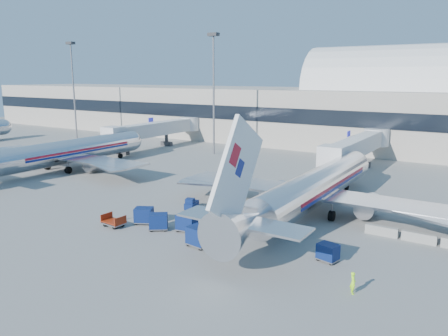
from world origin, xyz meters
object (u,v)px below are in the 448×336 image
Objects in this scene: tug_lead at (225,222)px; jetbridge_near at (360,145)px; cart_train_b at (159,221)px; cart_train_a at (187,222)px; barrier_mid at (419,238)px; tug_right at (286,226)px; airliner_mid at (62,152)px; tug_left at (191,204)px; cart_solo_near at (199,236)px; airliner_main at (312,188)px; jetbridge_mid at (159,129)px; cart_solo_far at (328,252)px; mast_far_west at (73,76)px; cart_train_c at (144,215)px; ramp_worker at (353,283)px; cart_open_red at (114,222)px; mast_west at (214,76)px; barrier_near at (382,231)px.

jetbridge_near is at bearing 46.72° from tug_lead.
cart_train_a is at bearing -11.29° from cart_train_b.
tug_right reaches higher than barrier_mid.
cart_train_b is (31.18, -12.77, -2.06)m from airliner_mid.
barrier_mid is at bearing -97.39° from tug_left.
airliner_main is at bearing 78.44° from cart_solo_near.
jetbridge_near reaches higher than cart_train_a.
jetbridge_near reaches higher than cart_solo_near.
jetbridge_mid reaches higher than cart_solo_far.
airliner_mid is at bearing 127.30° from tug_lead.
cart_solo_near is at bearing -154.55° from tug_left.
cart_train_b reaches higher than tug_left.
mast_far_west is 7.53× the size of barrier_mid.
cart_train_c is (28.68, -12.14, -2.04)m from airliner_mid.
airliner_mid reaches higher than cart_solo_near.
cart_train_c is at bearing 175.05° from cart_solo_near.
tug_lead is 1.79× the size of ramp_worker.
tug_lead is (64.68, -34.72, -14.02)m from mast_far_west.
cart_train_b is 20.02m from ramp_worker.
cart_train_a is (61.74, -37.06, -13.89)m from mast_far_west.
airliner_mid is at bearing 180.00° from airliner_main.
mast_far_west is 10.58× the size of cart_train_a.
cart_solo_far is 21.25m from cart_open_red.
tug_lead is at bearing 30.91° from cart_open_red.
cart_solo_near is (-5.02, -14.07, -1.97)m from airliner_main.
tug_lead is at bearing -3.58° from cart_train_b.
barrier_mid is 20.00m from cart_solo_near.
jetbridge_mid is 49.53m from cart_train_c.
barrier_mid is at bearing -64.56° from jetbridge_near.
airliner_mid is at bearing -115.21° from mast_west.
airliner_main is 10.87m from tug_lead.
airliner_mid reaches higher than ramp_worker.
cart_solo_near is (3.24, -2.50, 0.05)m from cart_train_a.
cart_solo_near is (36.98, -14.07, -1.97)m from airliner_mid.
tug_left is at bearing -171.31° from barrier_near.
barrier_mid is 12.06m from tug_right.
cart_open_red is (54.76, -39.95, -14.37)m from mast_far_west.
ramp_worker is at bearing -100.05° from barrier_mid.
tug_left is at bearing -44.73° from jetbridge_mid.
mast_far_west is at bearing 118.58° from cart_train_c.
jetbridge_near is 68.47m from mast_far_west.
jetbridge_near reaches higher than cart_train_b.
airliner_main is 15.90× the size of cart_train_c.
jetbridge_mid is 50.24m from cart_open_red.
airliner_mid is 26.43m from jetbridge_mid.
cart_train_c is at bearing -33.59° from mast_far_west.
mast_west reaches higher than tug_lead.
airliner_main is 75.44m from mast_far_west.
cart_open_red is (-26.54, -11.95, -0.03)m from barrier_mid.
mast_far_west is 71.83m from cart_train_b.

